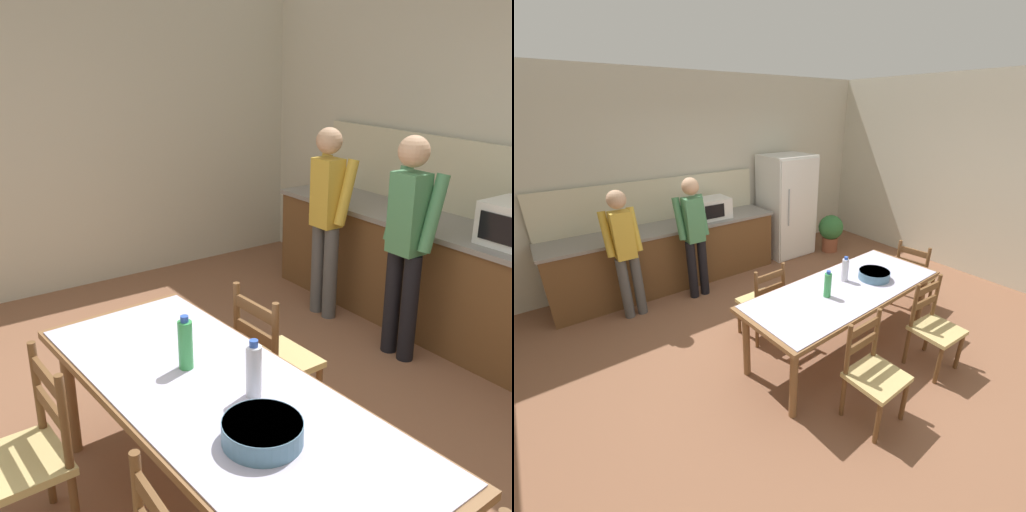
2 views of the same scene
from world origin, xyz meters
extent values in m
plane|color=brown|center=(0.00, 0.00, 0.00)|extent=(8.32, 8.32, 0.00)
cube|color=beige|center=(-3.26, 0.00, 1.45)|extent=(0.12, 5.20, 2.90)
cube|color=brown|center=(-0.68, 2.23, 0.43)|extent=(3.16, 0.62, 0.86)
cube|color=gray|center=(-0.68, 2.23, 0.88)|extent=(3.20, 0.66, 0.04)
cube|color=#B7BCC1|center=(-1.39, 2.23, 0.88)|extent=(0.52, 0.38, 0.02)
cube|color=beige|center=(-0.68, 2.54, 1.20)|extent=(3.16, 0.03, 0.60)
cube|color=black|center=(-0.03, 2.01, 1.05)|extent=(0.30, 0.01, 0.19)
cylinder|color=brown|center=(-0.80, -0.68, 0.35)|extent=(0.07, 0.07, 0.70)
cylinder|color=brown|center=(-0.83, -0.02, 0.35)|extent=(0.07, 0.07, 0.70)
cube|color=brown|center=(0.19, -0.30, 0.72)|extent=(2.25, 0.97, 0.04)
cube|color=#B7B2CC|center=(0.19, -0.30, 0.75)|extent=(2.16, 0.93, 0.01)
cylinder|color=green|center=(-0.09, -0.31, 0.87)|extent=(0.07, 0.07, 0.24)
cylinder|color=#2D51B2|center=(-0.09, -0.31, 1.01)|extent=(0.04, 0.04, 0.03)
cylinder|color=silver|center=(0.29, -0.18, 0.87)|extent=(0.07, 0.07, 0.24)
cylinder|color=#2D51B2|center=(0.29, -0.18, 1.01)|extent=(0.04, 0.04, 0.03)
cylinder|color=slate|center=(0.57, -0.34, 0.80)|extent=(0.32, 0.32, 0.09)
cylinder|color=slate|center=(0.57, -0.34, 0.83)|extent=(0.31, 0.31, 0.02)
cylinder|color=brown|center=(-0.18, 0.61, 0.21)|extent=(0.04, 0.04, 0.41)
cylinder|color=brown|center=(-0.54, 0.60, 0.21)|extent=(0.04, 0.04, 0.41)
cylinder|color=brown|center=(-0.16, 0.27, 0.21)|extent=(0.04, 0.04, 0.41)
cylinder|color=brown|center=(-0.52, 0.26, 0.21)|extent=(0.04, 0.04, 0.41)
cube|color=tan|center=(-0.35, 0.43, 0.43)|extent=(0.44, 0.42, 0.04)
cylinder|color=brown|center=(-0.16, 0.27, 0.68)|extent=(0.04, 0.04, 0.46)
cylinder|color=brown|center=(-0.52, 0.26, 0.68)|extent=(0.04, 0.04, 0.46)
cube|color=brown|center=(-0.34, 0.26, 0.81)|extent=(0.36, 0.04, 0.07)
cube|color=brown|center=(-0.34, 0.26, 0.66)|extent=(0.36, 0.04, 0.07)
cylinder|color=brown|center=(0.55, -0.85, 0.68)|extent=(0.04, 0.04, 0.46)
cube|color=brown|center=(0.73, -0.86, 0.81)|extent=(0.36, 0.04, 0.07)
cylinder|color=brown|center=(-0.46, -0.92, 0.21)|extent=(0.04, 0.04, 0.41)
cylinder|color=brown|center=(-0.10, -0.90, 0.21)|extent=(0.04, 0.04, 0.41)
cube|color=tan|center=(-0.27, -1.08, 0.43)|extent=(0.43, 0.41, 0.04)
cylinder|color=brown|center=(-0.46, -0.92, 0.68)|extent=(0.04, 0.04, 0.46)
cylinder|color=brown|center=(-0.10, -0.90, 0.68)|extent=(0.04, 0.04, 0.46)
cube|color=brown|center=(-0.28, -0.91, 0.81)|extent=(0.36, 0.04, 0.07)
cube|color=brown|center=(-0.28, -0.91, 0.66)|extent=(0.36, 0.04, 0.07)
cylinder|color=#4C4C4C|center=(-1.47, 1.70, 0.39)|extent=(0.12, 0.12, 0.79)
cylinder|color=#4C4C4C|center=(-1.31, 1.70, 0.39)|extent=(0.12, 0.12, 0.79)
cube|color=gold|center=(-1.39, 1.70, 1.07)|extent=(0.22, 0.18, 0.56)
sphere|color=tan|center=(-1.39, 1.70, 1.49)|extent=(0.21, 0.21, 0.21)
cylinder|color=gold|center=(-1.55, 1.76, 1.09)|extent=(0.09, 0.21, 0.53)
cylinder|color=gold|center=(-1.24, 1.76, 1.09)|extent=(0.09, 0.21, 0.53)
cylinder|color=black|center=(-0.60, 1.68, 0.41)|extent=(0.12, 0.12, 0.81)
cylinder|color=black|center=(-0.44, 1.68, 0.41)|extent=(0.12, 0.12, 0.81)
cube|color=#478456|center=(-0.52, 1.68, 1.10)|extent=(0.23, 0.19, 0.57)
sphere|color=tan|center=(-0.52, 1.68, 1.53)|extent=(0.22, 0.22, 0.22)
cylinder|color=#478456|center=(-0.68, 1.75, 1.12)|extent=(0.09, 0.22, 0.55)
cylinder|color=#478456|center=(-0.36, 1.75, 1.12)|extent=(0.09, 0.22, 0.55)
camera|label=1|loc=(2.15, -1.47, 2.21)|focal=42.00mm
camera|label=2|loc=(-2.22, -2.28, 2.41)|focal=24.00mm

